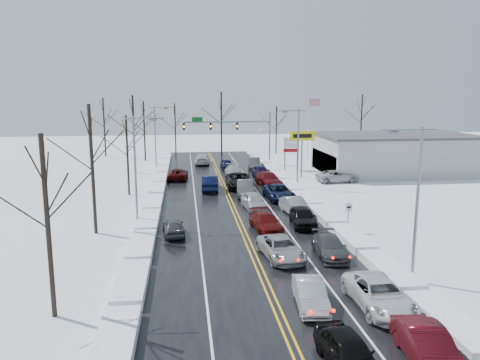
{
  "coord_description": "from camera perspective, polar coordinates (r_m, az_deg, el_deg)",
  "views": [
    {
      "loc": [
        -4.49,
        -42.29,
        10.82
      ],
      "look_at": [
        0.8,
        1.85,
        2.5
      ],
      "focal_mm": 35.0,
      "sensor_mm": 36.0,
      "label": 1
    }
  ],
  "objects": [
    {
      "name": "queued_car_12",
      "position": [
        39.09,
        7.66,
        -5.57
      ],
      "size": [
        2.24,
        4.79,
        1.58
      ],
      "primitive_type": "imported",
      "rotation": [
        0.0,
        0.0,
        -0.08
      ],
      "color": "black",
      "rests_on": "ground"
    },
    {
      "name": "tree_left_b",
      "position": [
        37.16,
        -17.72,
        4.17
      ],
      "size": [
        4.0,
        4.0,
        10.0
      ],
      "color": "#2D231C",
      "rests_on": "ground"
    },
    {
      "name": "tires_plus_sign",
      "position": [
        60.46,
        7.58,
        4.98
      ],
      "size": [
        3.2,
        0.34,
        6.0
      ],
      "color": "slate",
      "rests_on": "ground"
    },
    {
      "name": "tree_far_d",
      "position": [
        84.56,
        4.46,
        7.26
      ],
      "size": [
        3.4,
        3.4,
        8.5
      ],
      "color": "#2D231C",
      "rests_on": "ground"
    },
    {
      "name": "queued_car_2",
      "position": [
        31.63,
        5.01,
        -9.45
      ],
      "size": [
        2.88,
        5.21,
        1.38
      ],
      "primitive_type": "imported",
      "rotation": [
        0.0,
        0.0,
        0.12
      ],
      "color": "#999BA0",
      "rests_on": "ground"
    },
    {
      "name": "snow_bank_left",
      "position": [
        45.7,
        -10.55,
        -3.28
      ],
      "size": [
        1.7,
        72.0,
        0.61
      ],
      "primitive_type": "cube",
      "color": "white",
      "rests_on": "ground"
    },
    {
      "name": "queued_car_8",
      "position": [
        67.29,
        -1.59,
        1.34
      ],
      "size": [
        1.84,
        4.14,
        1.38
      ],
      "primitive_type": "imported",
      "rotation": [
        0.0,
        0.0,
        0.05
      ],
      "color": "black",
      "rests_on": "ground"
    },
    {
      "name": "road_surface",
      "position": [
        45.81,
        -1.02,
        -3.06
      ],
      "size": [
        14.0,
        84.0,
        0.01
      ],
      "primitive_type": "cube",
      "color": "black",
      "rests_on": "ground"
    },
    {
      "name": "queued_car_14",
      "position": [
        48.28,
        4.76,
        -2.39
      ],
      "size": [
        2.71,
        5.56,
        1.52
      ],
      "primitive_type": "imported",
      "rotation": [
        0.0,
        0.0,
        0.03
      ],
      "color": "black",
      "rests_on": "ground"
    },
    {
      "name": "queued_car_17",
      "position": [
        67.28,
        1.71,
        1.34
      ],
      "size": [
        2.2,
        4.99,
        1.59
      ],
      "primitive_type": "imported",
      "rotation": [
        0.0,
        0.0,
        -0.11
      ],
      "color": "#3A3D3F",
      "rests_on": "ground"
    },
    {
      "name": "tree_left_d",
      "position": [
        64.74,
        -12.88,
        7.25
      ],
      "size": [
        4.2,
        4.2,
        10.5
      ],
      "color": "#2D231C",
      "rests_on": "ground"
    },
    {
      "name": "queued_car_5",
      "position": [
        49.95,
        0.63,
        -1.91
      ],
      "size": [
        2.28,
        5.13,
        1.63
      ],
      "primitive_type": "imported",
      "rotation": [
        0.0,
        0.0,
        -0.11
      ],
      "color": "#46494C",
      "rests_on": "ground"
    },
    {
      "name": "streetlight_nw",
      "position": [
        66.63,
        -10.13,
        5.69
      ],
      "size": [
        3.2,
        0.25,
        9.0
      ],
      "color": "slate",
      "rests_on": "ground"
    },
    {
      "name": "streetlight_se",
      "position": [
        28.0,
        20.51,
        -1.44
      ],
      "size": [
        3.2,
        0.25,
        9.0
      ],
      "color": "slate",
      "rests_on": "ground"
    },
    {
      "name": "oncoming_car_3",
      "position": [
        36.68,
        -8.05,
        -6.67
      ],
      "size": [
        1.95,
        4.02,
        1.32
      ],
      "primitive_type": "imported",
      "rotation": [
        0.0,
        0.0,
        3.24
      ],
      "color": "#414346",
      "rests_on": "ground"
    },
    {
      "name": "queued_car_7",
      "position": [
        60.46,
        -0.76,
        0.29
      ],
      "size": [
        2.41,
        5.5,
        1.57
      ],
      "primitive_type": "imported",
      "rotation": [
        0.0,
        0.0,
        -0.04
      ],
      "color": "#A5A8AD",
      "rests_on": "ground"
    },
    {
      "name": "tree_far_b",
      "position": [
        83.43,
        -7.92,
        7.39
      ],
      "size": [
        3.6,
        3.6,
        9.0
      ],
      "color": "#2D231C",
      "rests_on": "ground"
    },
    {
      "name": "parked_car_2",
      "position": [
        67.81,
        9.89,
        1.26
      ],
      "size": [
        2.01,
        4.21,
        1.39
      ],
      "primitive_type": "imported",
      "rotation": [
        0.0,
        0.0,
        3.23
      ],
      "color": "black",
      "rests_on": "ground"
    },
    {
      "name": "streetlight_sw",
      "position": [
        38.87,
        -12.39,
        2.2
      ],
      "size": [
        3.2,
        0.25,
        9.0
      ],
      "color": "slate",
      "rests_on": "ground"
    },
    {
      "name": "traffic_signal_mast",
      "position": [
        70.93,
        -0.39,
        6.28
      ],
      "size": [
        13.28,
        0.39,
        8.0
      ],
      "color": "slate",
      "rests_on": "ground"
    },
    {
      "name": "oncoming_car_2",
      "position": [
        72.22,
        -4.6,
        1.95
      ],
      "size": [
        2.63,
        5.68,
        1.61
      ],
      "primitive_type": "imported",
      "rotation": [
        0.0,
        0.0,
        3.07
      ],
      "color": "silver",
      "rests_on": "ground"
    },
    {
      "name": "dealership_building",
      "position": [
        67.17,
        18.33,
        3.08
      ],
      "size": [
        20.4,
        12.4,
        5.3
      ],
      "color": "#ADAEA9",
      "rests_on": "ground"
    },
    {
      "name": "oncoming_car_0",
      "position": [
        52.76,
        -3.62,
        -1.26
      ],
      "size": [
        2.16,
        5.24,
        1.69
      ],
      "primitive_type": "imported",
      "rotation": [
        0.0,
        0.0,
        3.07
      ],
      "color": "black",
      "rests_on": "ground"
    },
    {
      "name": "queued_car_1",
      "position": [
        25.17,
        8.53,
        -14.99
      ],
      "size": [
        1.8,
        4.18,
        1.34
      ],
      "primitive_type": "imported",
      "rotation": [
        0.0,
        0.0,
        -0.09
      ],
      "color": "#BABABC",
      "rests_on": "ground"
    },
    {
      "name": "speed_limit_sign",
      "position": [
        37.7,
        13.09,
        -3.79
      ],
      "size": [
        0.55,
        0.09,
        2.35
      ],
      "color": "slate",
      "rests_on": "ground"
    },
    {
      "name": "tree_left_c",
      "position": [
        50.89,
        -13.63,
        4.8
      ],
      "size": [
        3.4,
        3.4,
        8.5
      ],
      "color": "#2D231C",
      "rests_on": "ground"
    },
    {
      "name": "queued_car_6",
      "position": [
        54.04,
        -0.08,
        -0.95
      ],
      "size": [
        2.95,
        6.19,
        1.7
      ],
      "primitive_type": "imported",
      "rotation": [
        0.0,
        0.0,
        -0.02
      ],
      "color": "black",
      "rests_on": "ground"
    },
    {
      "name": "tree_left_a",
      "position": [
        23.66,
        -22.67,
        -1.28
      ],
      "size": [
        3.6,
        3.6,
        9.0
      ],
      "color": "#2D231C",
      "rests_on": "ground"
    },
    {
      "name": "queued_car_4",
      "position": [
        44.17,
        1.71,
        -3.58
      ],
      "size": [
        2.27,
        4.76,
        1.57
      ],
      "primitive_type": "imported",
      "rotation": [
        0.0,
        0.0,
        0.09
      ],
      "color": "#AFB2B8",
      "rests_on": "ground"
    },
    {
      "name": "queued_car_11",
      "position": [
        32.39,
        10.88,
        -9.12
      ],
      "size": [
        2.23,
        4.75,
        1.34
      ],
      "primitive_type": "imported",
      "rotation": [
        0.0,
        0.0,
        -0.08
      ],
      "color": "#3C3E41",
      "rests_on": "ground"
    },
    {
      "name": "queued_car_13",
      "position": [
        42.7,
        6.7,
        -4.15
      ],
      "size": [
        2.17,
        4.72,
        1.5
      ],
      "primitive_type": "imported",
      "rotation": [
        0.0,
        0.0,
        0.13
      ],
      "color": "gray",
      "rests_on": "ground"
    },
    {
      "name": "parked_car_1",
      "position": [
        64.12,
        12.82,
        0.62
      ],
      "size": [
        2.55,
        5.29,
        1.48
      ],
      "primitive_type": "imported",
      "rotation": [
        0.0,
        0.0,
        0.09
      ],
      "color": "#3C3E41",
      "rests_on": "ground"
    },
    {
      "name": "ground",
      "position": [
        43.89,
        -0.75,
        -3.68
      ],
      "size": [
        160.0,
        160.0,
        0.0
      ],
      "primitive_type": "plane",
      "color": "white",
      "rests_on": "ground"
    },
    {
      "name": "queued_car_15",
      "position": [
        55.28,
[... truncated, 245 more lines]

